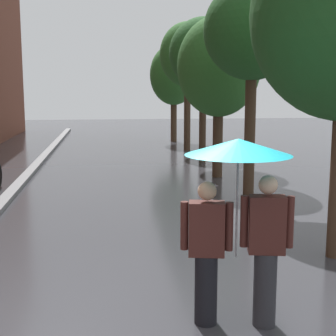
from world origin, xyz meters
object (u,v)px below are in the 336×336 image
Objects in this scene: couple_under_umbrella at (238,201)px; street_tree_4 at (188,55)px; street_tree_5 at (174,75)px; street_tree_3 at (203,54)px; street_tree_1 at (252,32)px; street_tree_2 at (219,67)px.

street_tree_4 is at bearing 82.39° from couple_under_umbrella.
street_tree_5 is at bearing 90.88° from street_tree_4.
street_tree_1 is at bearing -91.29° from street_tree_3.
street_tree_4 is 2.61× the size of couple_under_umbrella.
street_tree_3 is 2.46× the size of couple_under_umbrella.
street_tree_5 reaches higher than street_tree_2.
street_tree_1 is 6.47m from street_tree_3.
street_tree_2 reaches higher than couple_under_umbrella.
street_tree_3 reaches higher than street_tree_5.
street_tree_1 reaches higher than street_tree_2.
street_tree_2 is 0.87× the size of street_tree_4.
street_tree_4 is at bearing 88.98° from street_tree_1.
street_tree_4 reaches higher than street_tree_1.
street_tree_4 is 3.93m from street_tree_5.
street_tree_4 is (0.18, 10.09, 0.15)m from street_tree_1.
street_tree_2 is at bearing 90.31° from street_tree_1.
street_tree_4 is at bearing 89.48° from street_tree_3.
street_tree_2 is 0.92× the size of street_tree_3.
couple_under_umbrella is at bearing -96.00° from street_tree_5.
street_tree_2 is 9.89m from couple_under_umbrella.
street_tree_1 reaches higher than couple_under_umbrella.
couple_under_umbrella is at bearing -97.61° from street_tree_4.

